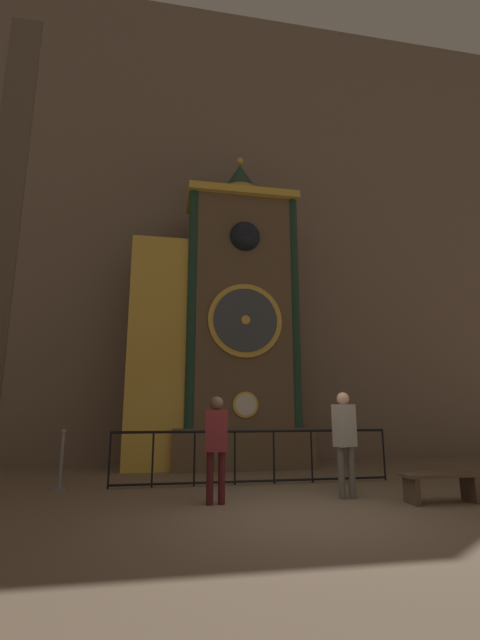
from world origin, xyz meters
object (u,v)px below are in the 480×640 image
Objects in this scene: clock_tower at (222,326)px; visitor_bench at (440,482)px; visitor_far at (345,433)px; visitor_near at (216,438)px; stanchion_post at (61,470)px.

clock_tower reaches higher than visitor_bench.
visitor_far is 1.36× the size of visitor_bench.
visitor_far is at bearing 7.36° from visitor_near.
stanchion_post is at bearing 160.01° from visitor_bench.
clock_tower is at bearing 86.90° from visitor_near.
stanchion_post is at bearing 152.90° from visitor_near.
clock_tower is 5.05× the size of visitor_far.
visitor_bench is (1.29, -0.57, -0.70)m from visitor_far.
visitor_near is 2.14m from visitor_far.
visitor_far is 5.04m from stanchion_post.
visitor_far is at bearing 156.15° from visitor_bench.
visitor_bench is at bearing -19.99° from stanchion_post.
clock_tower is 5.00m from visitor_far.
stanchion_post is (-3.23, -2.43, -3.19)m from clock_tower.
stanchion_post is (-4.73, 1.62, -0.67)m from visitor_far.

